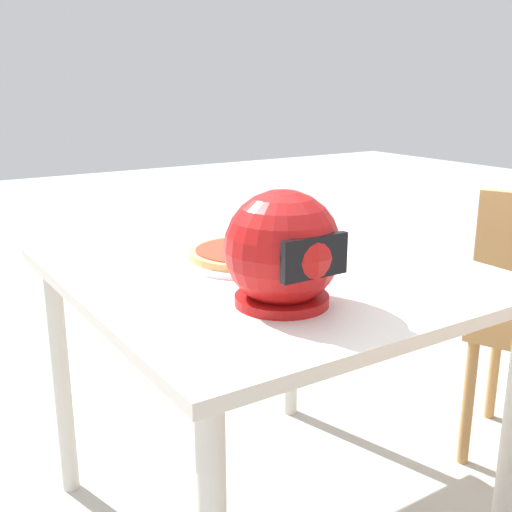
{
  "coord_description": "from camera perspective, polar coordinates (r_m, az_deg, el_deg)",
  "views": [
    {
      "loc": [
        0.83,
        1.23,
        1.2
      ],
      "look_at": [
        0.01,
        -0.03,
        0.77
      ],
      "focal_mm": 43.63,
      "sensor_mm": 36.0,
      "label": 1
    }
  ],
  "objects": [
    {
      "name": "dining_table",
      "position": [
        1.58,
        0.99,
        -4.07
      ],
      "size": [
        0.95,
        1.02,
        0.75
      ],
      "color": "beige",
      "rests_on": "ground"
    },
    {
      "name": "pizza_plate",
      "position": [
        1.59,
        -0.98,
        -0.26
      ],
      "size": [
        0.33,
        0.33,
        0.01
      ],
      "primitive_type": "cylinder",
      "color": "white",
      "rests_on": "dining_table"
    },
    {
      "name": "pizza",
      "position": [
        1.59,
        -0.84,
        0.41
      ],
      "size": [
        0.29,
        0.29,
        0.05
      ],
      "color": "tan",
      "rests_on": "pizza_plate"
    },
    {
      "name": "motorcycle_helmet",
      "position": [
        1.26,
        2.47,
        0.46
      ],
      "size": [
        0.24,
        0.24,
        0.24
      ],
      "color": "#B21414",
      "rests_on": "dining_table"
    }
  ]
}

